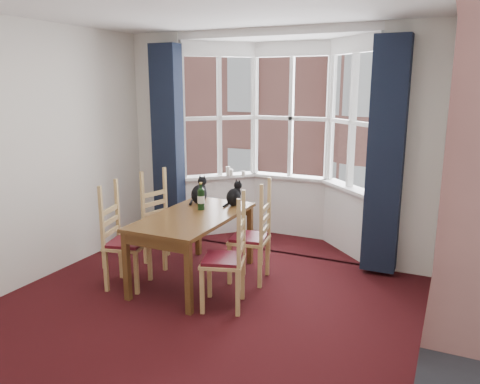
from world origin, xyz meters
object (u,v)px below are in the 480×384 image
Objects in this scene: chair_left_near at (119,244)px; wine_bottle at (201,198)px; candle_tall at (228,171)px; candle_short at (231,172)px; dining_table at (194,222)px; cat_right at (234,196)px; chair_right_far at (257,240)px; chair_right_near at (232,261)px; candle_extra at (244,174)px; cat_left at (200,193)px; chair_left_far at (160,224)px.

wine_bottle is at bearing 47.34° from chair_left_near.
candle_tall reaches higher than chair_left_near.
wine_bottle is at bearing -77.47° from candle_short.
cat_right is (0.23, 0.55, 0.20)m from dining_table.
chair_left_near is 1.49m from chair_right_far.
chair_right_near is at bearing -31.33° from dining_table.
dining_table is 19.31× the size of candle_extra.
wine_bottle reaches higher than candle_short.
candle_extra is at bearing 120.02° from chair_right_far.
chair_left_near is 2.16m from candle_short.
candle_extra is (-0.16, 1.65, 0.24)m from dining_table.
candle_extra is (0.22, 0.05, -0.03)m from candle_tall.
chair_left_near and chair_right_far have the same top height.
chair_left_near is 3.01× the size of cat_right.
chair_right_far is 1.73m from candle_tall.
cat_left reaches higher than candle_short.
cat_left reaches higher than chair_left_near.
candle_tall is (-0.60, 1.05, 0.06)m from cat_right.
candle_short is at bearing 117.73° from cat_right.
candle_extra is (-0.38, 1.10, 0.04)m from cat_right.
candle_short reaches higher than chair_right_far.
wine_bottle is at bearing -56.96° from cat_left.
candle_extra is (0.04, 1.18, 0.03)m from cat_left.
cat_left is 2.52× the size of candle_tall.
cat_right reaches higher than candle_extra.
candle_short is (-0.34, 1.63, 0.25)m from dining_table.
candle_short is at bearing 125.88° from chair_right_far.
chair_left_near is 2.21m from candle_extra.
candle_short reaches higher than candle_extra.
chair_left_far is at bearing 91.03° from chair_left_near.
wine_bottle is at bearing -84.87° from candle_extra.
chair_right_near is (1.32, 0.05, 0.00)m from chair_left_near.
chair_left_near is at bearing -97.73° from candle_tall.
chair_right_far is at bearing 4.98° from wine_bottle.
cat_right reaches higher than chair_left_far.
candle_extra is at bearing 68.90° from chair_left_far.
chair_right_far is at bearing 29.74° from chair_left_near.
candle_extra is (0.19, 0.02, -0.01)m from candle_short.
chair_right_near is 1.13m from cat_right.
wine_bottle is 1.44m from candle_extra.
candle_extra is (0.51, 1.33, 0.44)m from chair_left_far.
cat_right is 1.17m from candle_extra.
dining_table is 0.81m from chair_right_near.
wine_bottle is 1.45m from candle_short.
candle_tall reaches higher than chair_right_far.
cat_right is (0.42, 0.08, -0.01)m from cat_left.
candle_short is at bearing -173.84° from candle_extra.
cat_left is at bearing -91.83° from candle_extra.
candle_short is at bearing 81.49° from chair_left_near.
candle_tall reaches higher than dining_table.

